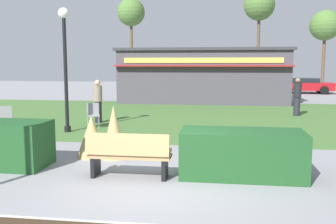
{
  "coord_description": "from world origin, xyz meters",
  "views": [
    {
      "loc": [
        1.11,
        -6.75,
        2.33
      ],
      "look_at": [
        -0.28,
        3.23,
        1.02
      ],
      "focal_mm": 40.08,
      "sensor_mm": 36.0,
      "label": 1
    }
  ],
  "objects": [
    {
      "name": "hedge_right",
      "position": [
        1.58,
        0.93,
        0.48
      ],
      "size": [
        2.51,
        1.1,
        0.96
      ],
      "primitive_type": "cube",
      "color": "#1E4C23",
      "rests_on": "ground_plane"
    },
    {
      "name": "person_standing",
      "position": [
        4.5,
        10.42,
        0.86
      ],
      "size": [
        0.34,
        0.34,
        1.69
      ],
      "rotation": [
        0.0,
        0.0,
        1.35
      ],
      "color": "#23232D",
      "rests_on": "ground_plane"
    },
    {
      "name": "lamppost_mid",
      "position": [
        -4.03,
        5.27,
        2.61
      ],
      "size": [
        0.36,
        0.36,
        4.14
      ],
      "color": "black",
      "rests_on": "ground_plane"
    },
    {
      "name": "ground_plane",
      "position": [
        0.0,
        0.0,
        0.0
      ],
      "size": [
        80.0,
        80.0,
        0.0
      ],
      "primitive_type": "plane",
      "color": "gray"
    },
    {
      "name": "ornamental_grass_behind_left",
      "position": [
        -1.46,
        2.05,
        0.66
      ],
      "size": [
        0.64,
        0.64,
        1.31
      ],
      "primitive_type": "cone",
      "color": "tan",
      "rests_on": "ground_plane"
    },
    {
      "name": "cafe_chair_west",
      "position": [
        -6.18,
        5.11,
        0.53
      ],
      "size": [
        0.59,
        0.59,
        0.89
      ],
      "color": "gray",
      "rests_on": "ground_plane"
    },
    {
      "name": "tree_center_bg",
      "position": [
        -8.0,
        31.41,
        7.39
      ],
      "size": [
        2.8,
        2.8,
        8.89
      ],
      "color": "brown",
      "rests_on": "ground_plane"
    },
    {
      "name": "lawn_patch",
      "position": [
        0.0,
        9.68,
        0.0
      ],
      "size": [
        36.0,
        12.0,
        0.01
      ],
      "primitive_type": "cube",
      "color": "#446B33",
      "rests_on": "ground_plane"
    },
    {
      "name": "parked_car_west_slot",
      "position": [
        -2.31,
        23.73,
        0.64
      ],
      "size": [
        4.32,
        2.3,
        1.2
      ],
      "color": "silver",
      "rests_on": "ground_plane"
    },
    {
      "name": "parked_car_center_slot",
      "position": [
        2.97,
        23.72,
        0.64
      ],
      "size": [
        4.22,
        2.1,
        1.2
      ],
      "color": "#B7BABF",
      "rests_on": "ground_plane"
    },
    {
      "name": "tree_left_bg",
      "position": [
        10.65,
        30.37,
        5.77
      ],
      "size": [
        2.8,
        2.8,
        7.23
      ],
      "color": "brown",
      "rests_on": "ground_plane"
    },
    {
      "name": "park_bench",
      "position": [
        -0.7,
        0.49,
        0.48
      ],
      "size": [
        1.7,
        0.53,
        0.95
      ],
      "color": "tan",
      "rests_on": "ground_plane"
    },
    {
      "name": "ornamental_grass_behind_right",
      "position": [
        -2.04,
        2.08,
        0.52
      ],
      "size": [
        0.76,
        0.76,
        1.04
      ],
      "primitive_type": "cone",
      "color": "tan",
      "rests_on": "ground_plane"
    },
    {
      "name": "hedge_left",
      "position": [
        -3.82,
        0.96,
        0.51
      ],
      "size": [
        2.17,
        1.1,
        1.03
      ],
      "primitive_type": "cube",
      "color": "#1E4C23",
      "rests_on": "ground_plane"
    },
    {
      "name": "food_kiosk",
      "position": [
        0.08,
        16.24,
        1.61
      ],
      "size": [
        10.07,
        4.63,
        3.21
      ],
      "color": "#47424C",
      "rests_on": "ground_plane"
    },
    {
      "name": "cafe_chair_east",
      "position": [
        -3.47,
        6.27,
        0.53
      ],
      "size": [
        0.57,
        0.57,
        0.89
      ],
      "color": "gray",
      "rests_on": "ground_plane"
    },
    {
      "name": "tree_right_bg",
      "position": [
        4.5,
        29.0,
        7.49
      ],
      "size": [
        2.8,
        2.8,
        8.99
      ],
      "color": "brown",
      "rests_on": "ground_plane"
    },
    {
      "name": "parked_car_east_slot",
      "position": [
        7.58,
        23.73,
        0.64
      ],
      "size": [
        4.28,
        2.21,
        1.2
      ],
      "color": "maroon",
      "rests_on": "ground_plane"
    },
    {
      "name": "person_strolling",
      "position": [
        -3.63,
        7.34,
        0.86
      ],
      "size": [
        0.34,
        0.34,
        1.69
      ],
      "rotation": [
        0.0,
        0.0,
        4.45
      ],
      "color": "#23232D",
      "rests_on": "ground_plane"
    }
  ]
}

